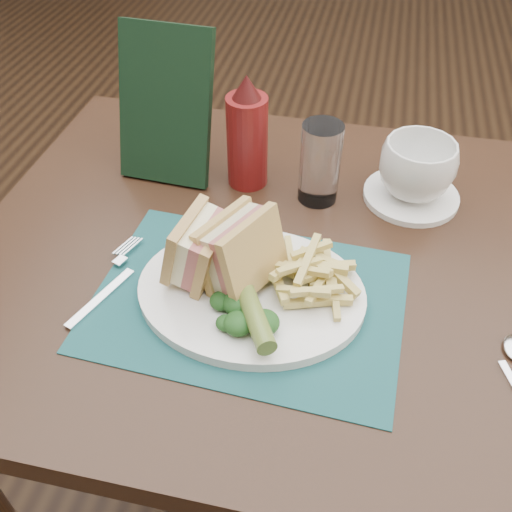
{
  "coord_description": "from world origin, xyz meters",
  "views": [
    {
      "loc": [
        0.1,
        -1.1,
        1.31
      ],
      "look_at": [
        -0.02,
        -0.57,
        0.8
      ],
      "focal_mm": 40.0,
      "sensor_mm": 36.0,
      "label": 1
    }
  ],
  "objects_px": {
    "coffee_cup": "(417,169)",
    "sandwich_half_b": "(229,243)",
    "saucer": "(411,196)",
    "table_main": "(272,395)",
    "plate": "(251,292)",
    "drinking_glass": "(320,163)",
    "check_presenter": "(165,106)",
    "placemat": "(248,300)",
    "ketchup_bottle": "(247,132)",
    "sandwich_half_a": "(184,243)"
  },
  "relations": [
    {
      "from": "drinking_glass",
      "to": "ketchup_bottle",
      "type": "bearing_deg",
      "value": 170.36
    },
    {
      "from": "check_presenter",
      "to": "plate",
      "type": "bearing_deg",
      "value": -49.43
    },
    {
      "from": "sandwich_half_b",
      "to": "sandwich_half_a",
      "type": "bearing_deg",
      "value": -146.31
    },
    {
      "from": "plate",
      "to": "saucer",
      "type": "bearing_deg",
      "value": 51.73
    },
    {
      "from": "sandwich_half_b",
      "to": "check_presenter",
      "type": "relative_size",
      "value": 0.42
    },
    {
      "from": "plate",
      "to": "placemat",
      "type": "bearing_deg",
      "value": -106.13
    },
    {
      "from": "coffee_cup",
      "to": "drinking_glass",
      "type": "xyz_separation_m",
      "value": [
        -0.15,
        -0.03,
        0.01
      ]
    },
    {
      "from": "saucer",
      "to": "coffee_cup",
      "type": "height_order",
      "value": "coffee_cup"
    },
    {
      "from": "sandwich_half_a",
      "to": "ketchup_bottle",
      "type": "distance_m",
      "value": 0.24
    },
    {
      "from": "plate",
      "to": "saucer",
      "type": "xyz_separation_m",
      "value": [
        0.2,
        0.26,
        -0.0
      ]
    },
    {
      "from": "table_main",
      "to": "coffee_cup",
      "type": "xyz_separation_m",
      "value": [
        0.18,
        0.16,
        0.43
      ]
    },
    {
      "from": "plate",
      "to": "check_presenter",
      "type": "relative_size",
      "value": 1.23
    },
    {
      "from": "check_presenter",
      "to": "ketchup_bottle",
      "type": "bearing_deg",
      "value": 1.29
    },
    {
      "from": "sandwich_half_a",
      "to": "sandwich_half_b",
      "type": "relative_size",
      "value": 0.91
    },
    {
      "from": "drinking_glass",
      "to": "ketchup_bottle",
      "type": "distance_m",
      "value": 0.12
    },
    {
      "from": "sandwich_half_b",
      "to": "placemat",
      "type": "bearing_deg",
      "value": -16.81
    },
    {
      "from": "table_main",
      "to": "plate",
      "type": "xyz_separation_m",
      "value": [
        -0.02,
        -0.1,
        0.38
      ]
    },
    {
      "from": "sandwich_half_b",
      "to": "saucer",
      "type": "distance_m",
      "value": 0.34
    },
    {
      "from": "sandwich_half_a",
      "to": "check_presenter",
      "type": "distance_m",
      "value": 0.27
    },
    {
      "from": "coffee_cup",
      "to": "sandwich_half_b",
      "type": "bearing_deg",
      "value": -134.44
    },
    {
      "from": "placemat",
      "to": "coffee_cup",
      "type": "relative_size",
      "value": 3.45
    },
    {
      "from": "check_presenter",
      "to": "placemat",
      "type": "bearing_deg",
      "value": -50.55
    },
    {
      "from": "table_main",
      "to": "sandwich_half_b",
      "type": "distance_m",
      "value": 0.45
    },
    {
      "from": "placemat",
      "to": "saucer",
      "type": "relative_size",
      "value": 2.67
    },
    {
      "from": "table_main",
      "to": "saucer",
      "type": "height_order",
      "value": "saucer"
    },
    {
      "from": "saucer",
      "to": "check_presenter",
      "type": "bearing_deg",
      "value": -179.38
    },
    {
      "from": "table_main",
      "to": "ketchup_bottle",
      "type": "distance_m",
      "value": 0.5
    },
    {
      "from": "plate",
      "to": "sandwich_half_a",
      "type": "distance_m",
      "value": 0.11
    },
    {
      "from": "sandwich_half_a",
      "to": "table_main",
      "type": "bearing_deg",
      "value": 46.01
    },
    {
      "from": "sandwich_half_b",
      "to": "ketchup_bottle",
      "type": "bearing_deg",
      "value": 123.65
    },
    {
      "from": "plate",
      "to": "drinking_glass",
      "type": "xyz_separation_m",
      "value": [
        0.06,
        0.23,
        0.06
      ]
    },
    {
      "from": "ketchup_bottle",
      "to": "check_presenter",
      "type": "xyz_separation_m",
      "value": [
        -0.13,
        0.01,
        0.03
      ]
    },
    {
      "from": "table_main",
      "to": "saucer",
      "type": "relative_size",
      "value": 6.0
    },
    {
      "from": "plate",
      "to": "table_main",
      "type": "bearing_deg",
      "value": 79.46
    },
    {
      "from": "sandwich_half_a",
      "to": "sandwich_half_b",
      "type": "xyz_separation_m",
      "value": [
        0.06,
        0.01,
        0.0
      ]
    },
    {
      "from": "plate",
      "to": "ketchup_bottle",
      "type": "relative_size",
      "value": 1.61
    },
    {
      "from": "ketchup_bottle",
      "to": "check_presenter",
      "type": "bearing_deg",
      "value": 177.69
    },
    {
      "from": "coffee_cup",
      "to": "drinking_glass",
      "type": "relative_size",
      "value": 0.89
    },
    {
      "from": "saucer",
      "to": "sandwich_half_a",
      "type": "bearing_deg",
      "value": -139.8
    },
    {
      "from": "table_main",
      "to": "sandwich_half_b",
      "type": "xyz_separation_m",
      "value": [
        -0.05,
        -0.08,
        0.44
      ]
    },
    {
      "from": "saucer",
      "to": "sandwich_half_b",
      "type": "bearing_deg",
      "value": -134.44
    },
    {
      "from": "sandwich_half_a",
      "to": "coffee_cup",
      "type": "relative_size",
      "value": 0.81
    },
    {
      "from": "placemat",
      "to": "check_presenter",
      "type": "relative_size",
      "value": 1.64
    },
    {
      "from": "table_main",
      "to": "ketchup_bottle",
      "type": "xyz_separation_m",
      "value": [
        -0.08,
        0.15,
        0.47
      ]
    },
    {
      "from": "table_main",
      "to": "saucer",
      "type": "distance_m",
      "value": 0.45
    },
    {
      "from": "saucer",
      "to": "drinking_glass",
      "type": "distance_m",
      "value": 0.16
    },
    {
      "from": "plate",
      "to": "drinking_glass",
      "type": "relative_size",
      "value": 2.31
    },
    {
      "from": "plate",
      "to": "check_presenter",
      "type": "distance_m",
      "value": 0.34
    },
    {
      "from": "placemat",
      "to": "sandwich_half_a",
      "type": "bearing_deg",
      "value": 165.4
    },
    {
      "from": "saucer",
      "to": "ketchup_bottle",
      "type": "height_order",
      "value": "ketchup_bottle"
    }
  ]
}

